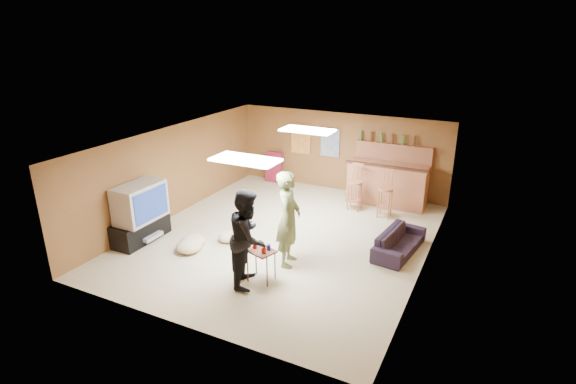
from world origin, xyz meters
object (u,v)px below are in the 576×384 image
at_px(tv_body, 140,202).
at_px(bar_counter, 387,184).
at_px(person_olive, 288,219).
at_px(tray_table, 261,265).
at_px(person_black, 248,238).
at_px(sofa, 399,242).

distance_m(tv_body, bar_counter, 6.09).
bearing_deg(person_olive, bar_counter, -26.63).
bearing_deg(tray_table, tv_body, 174.70).
relative_size(person_black, tray_table, 2.91).
bearing_deg(sofa, tv_body, 118.01).
bearing_deg(person_black, sofa, -61.07).
distance_m(sofa, tray_table, 2.99).
bearing_deg(tray_table, bar_counter, 77.41).
xyz_separation_m(tv_body, person_black, (2.92, -0.44, -0.00)).
xyz_separation_m(person_black, tray_table, (0.17, 0.15, -0.59)).
relative_size(sofa, tray_table, 2.59).
distance_m(person_black, sofa, 3.28).
bearing_deg(bar_counter, tv_body, -133.00).
xyz_separation_m(person_olive, sofa, (1.84, 1.43, -0.71)).
distance_m(tv_body, person_olive, 3.29).
bearing_deg(tv_body, person_black, -8.51).
bearing_deg(person_black, bar_counter, -32.73).
height_order(tv_body, sofa, tv_body).
height_order(bar_counter, person_black, person_black).
bearing_deg(person_black, tv_body, 62.85).
height_order(bar_counter, person_olive, person_olive).
bearing_deg(person_black, person_olive, -37.66).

